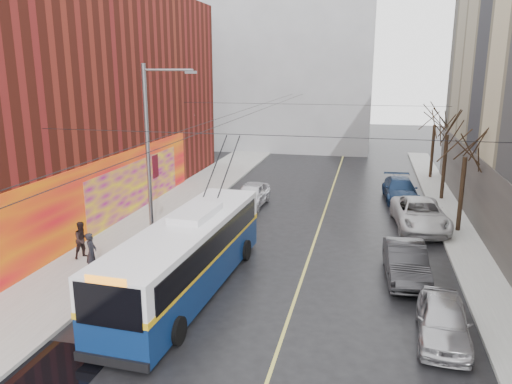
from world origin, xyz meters
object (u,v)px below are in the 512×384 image
parked_car_b (406,262)px  pedestrian_b (83,240)px  following_car (251,195)px  tree_mid (448,123)px  parked_car_c (420,214)px  streetlight_pole (151,153)px  tree_far (435,115)px  tree_near (467,143)px  parked_car_d (400,190)px  pedestrian_a (91,253)px  trolleybus (188,255)px  parked_car_a (443,320)px

parked_car_b → pedestrian_b: pedestrian_b is taller
following_car → pedestrian_b: (-5.45, -10.97, 0.26)m
tree_mid → pedestrian_b: (-17.76, -15.25, -4.23)m
tree_mid → parked_car_c: 8.22m
streetlight_pole → tree_far: (15.14, 20.00, 0.30)m
tree_near → tree_far: (0.00, 14.00, 0.17)m
tree_near → parked_car_d: bearing=113.5°
streetlight_pole → parked_car_c: bearing=25.9°
tree_mid → pedestrian_a: bearing=-134.5°
tree_mid → tree_far: 7.00m
trolleybus → parked_car_c: 14.47m
tree_near → pedestrian_a: bearing=-149.4°
tree_near → parked_car_d: tree_near is taller
tree_near → tree_far: bearing=90.0°
streetlight_pole → trolleybus: (3.32, -4.22, -3.30)m
parked_car_c → tree_far: bearing=76.7°
parked_car_b → pedestrian_a: 13.51m
parked_car_a → tree_mid: bearing=86.6°
streetlight_pole → tree_far: 25.09m
parked_car_b → parked_car_d: parked_car_b is taller
streetlight_pole → parked_car_c: 15.15m
parked_car_d → following_car: bearing=-163.3°
tree_near → pedestrian_b: tree_near is taller
following_car → pedestrian_b: bearing=-113.6°
parked_car_c → following_car: size_ratio=1.30×
parked_car_b → parked_car_d: size_ratio=0.90×
parked_car_a → pedestrian_a: bearing=174.8°
parked_car_b → following_car: (-9.11, 9.74, 0.00)m
trolleybus → parked_car_d: trolleybus is taller
parked_car_b → pedestrian_a: size_ratio=2.59×
tree_far → parked_car_a: tree_far is taller
parked_car_b → following_car: size_ratio=1.03×
tree_near → pedestrian_a: (-16.44, -9.70, -3.93)m
following_car → pedestrian_b: pedestrian_b is taller
tree_far → parked_car_c: tree_far is taller
pedestrian_a → parked_car_c: bearing=-69.9°
parked_car_a → parked_car_d: 18.26m
tree_near → parked_car_c: 4.63m
tree_mid → parked_car_d: bearing=-167.2°
streetlight_pole → parked_car_b: streetlight_pole is taller
parked_car_a → tree_near: bearing=82.6°
tree_near → parked_car_a: (-2.29, -11.88, -4.27)m
tree_far → parked_car_b: size_ratio=1.42×
tree_near → parked_car_b: bearing=-114.5°
parked_car_b → pedestrian_a: pedestrian_a is taller
parked_car_a → parked_car_b: bearing=104.1°
parked_car_a → parked_car_c: parked_car_c is taller
tree_far → parked_car_a: (-2.29, -25.88, -4.44)m
pedestrian_a → parked_car_d: bearing=-55.2°
tree_near → parked_car_c: bearing=169.4°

